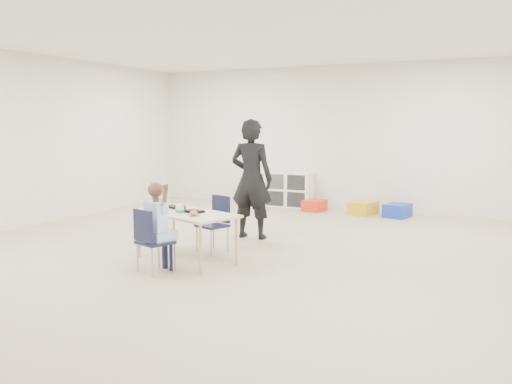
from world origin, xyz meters
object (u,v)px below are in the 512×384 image
at_px(child, 155,222).
at_px(adult, 251,179).
at_px(table, 186,236).
at_px(cubby_shelf, 279,189).
at_px(chair_near, 155,241).

distance_m(child, adult, 2.18).
distance_m(table, cubby_shelf, 4.68).
distance_m(child, cubby_shelf, 5.24).
height_order(cubby_shelf, adult, adult).
distance_m(chair_near, adult, 2.22).
bearing_deg(adult, chair_near, 83.15).
height_order(table, cubby_shelf, cubby_shelf).
distance_m(table, chair_near, 0.58).
height_order(table, child, child).
relative_size(table, chair_near, 2.01).
xyz_separation_m(table, child, (-0.03, -0.57, 0.27)).
bearing_deg(child, chair_near, 0.00).
bearing_deg(table, chair_near, -74.81).
relative_size(chair_near, cubby_shelf, 0.52).
bearing_deg(table, cubby_shelf, 118.14).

